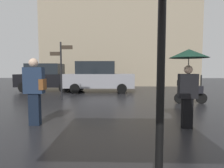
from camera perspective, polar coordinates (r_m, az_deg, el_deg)
name	(u,v)px	position (r m, az deg, el deg)	size (l,w,h in m)	color
ground_plane	(129,165)	(3.13, 5.13, -23.45)	(60.00, 60.00, 0.00)	black
pedestrian_with_umbrella	(188,67)	(4.95, 22.27, 4.91)	(0.94, 0.94, 1.96)	black
pedestrian_with_bag	(35,88)	(5.28, -22.50, -1.03)	(0.54, 0.24, 1.76)	black
parked_scooter	(190,91)	(8.71, 22.61, -1.92)	(1.39, 0.32, 1.23)	black
parked_car_left	(48,77)	(13.45, -19.01, 1.97)	(4.00, 1.92, 1.86)	black
parked_car_right	(99,77)	(12.25, -4.12, 2.18)	(4.42, 1.92, 1.98)	gray
street_signpost	(61,65)	(9.25, -15.22, 5.62)	(1.08, 0.08, 2.76)	black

